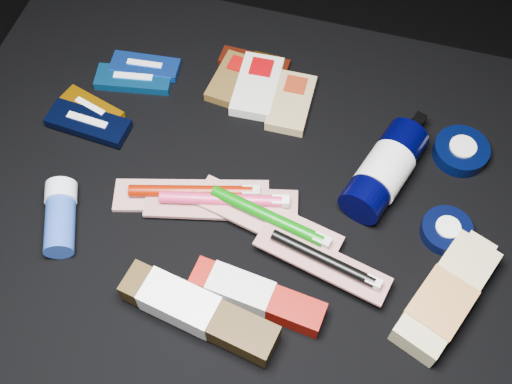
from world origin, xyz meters
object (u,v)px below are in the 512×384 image
(deodorant_stick, at_px, (60,216))
(toothpaste_carton_red, at_px, (251,294))
(bodywash_bottle, at_px, (445,298))
(lotion_bottle, at_px, (385,170))

(deodorant_stick, bearing_deg, toothpaste_carton_red, -29.49)
(bodywash_bottle, distance_m, toothpaste_carton_red, 0.26)
(deodorant_stick, bearing_deg, bodywash_bottle, -19.39)
(deodorant_stick, xyz_separation_m, toothpaste_carton_red, (0.29, -0.04, -0.00))
(lotion_bottle, distance_m, deodorant_stick, 0.47)
(bodywash_bottle, relative_size, deodorant_stick, 1.67)
(lotion_bottle, bearing_deg, bodywash_bottle, -38.00)
(bodywash_bottle, xyz_separation_m, toothpaste_carton_red, (-0.25, -0.06, -0.00))
(lotion_bottle, height_order, toothpaste_carton_red, lotion_bottle)
(bodywash_bottle, relative_size, toothpaste_carton_red, 1.05)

